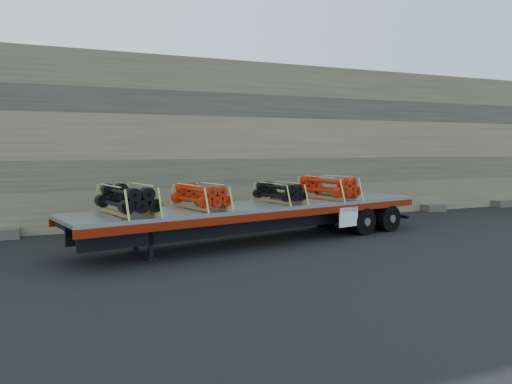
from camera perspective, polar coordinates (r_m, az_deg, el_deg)
ground at (r=16.87m, az=0.23°, el=-6.08°), size 120.00×120.00×0.00m
rock_wall at (r=22.66m, az=-6.42°, el=5.62°), size 44.00×3.00×7.00m
trailer at (r=17.36m, az=0.41°, el=-3.54°), size 13.54×5.21×1.33m
bundle_front at (r=14.98m, az=-14.54°, el=-0.91°), size 1.61×2.51×0.82m
bundle_midfront at (r=16.00m, az=-6.35°, el=-0.54°), size 1.47×2.29×0.75m
bundle_midrear at (r=17.74m, az=2.64°, el=-0.10°), size 1.32×2.06×0.68m
bundle_rear at (r=19.27m, az=8.19°, el=0.48°), size 1.61×2.51×0.82m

